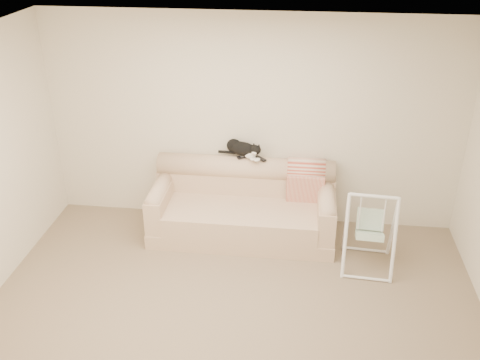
# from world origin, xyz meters

# --- Properties ---
(ground_plane) EXTENTS (5.00, 5.00, 0.00)m
(ground_plane) POSITION_xyz_m (0.00, 0.00, 0.00)
(ground_plane) COLOR #756754
(ground_plane) RESTS_ON ground
(room_shell) EXTENTS (5.04, 4.04, 2.60)m
(room_shell) POSITION_xyz_m (0.00, 0.00, 1.53)
(room_shell) COLOR beige
(room_shell) RESTS_ON ground
(sofa) EXTENTS (2.20, 0.93, 0.90)m
(sofa) POSITION_xyz_m (-0.06, 1.62, 0.35)
(sofa) COLOR #C1AA8F
(sofa) RESTS_ON ground
(remote_a) EXTENTS (0.18, 0.14, 0.03)m
(remote_a) POSITION_xyz_m (-0.08, 1.87, 0.91)
(remote_a) COLOR black
(remote_a) RESTS_ON sofa
(remote_b) EXTENTS (0.15, 0.15, 0.02)m
(remote_b) POSITION_xyz_m (0.12, 1.84, 0.91)
(remote_b) COLOR black
(remote_b) RESTS_ON sofa
(tuxedo_cat) EXTENTS (0.55, 0.38, 0.22)m
(tuxedo_cat) POSITION_xyz_m (-0.10, 1.88, 1.00)
(tuxedo_cat) COLOR black
(tuxedo_cat) RESTS_ON sofa
(throw_blanket) EXTENTS (0.45, 0.38, 0.58)m
(throw_blanket) POSITION_xyz_m (0.67, 1.84, 0.72)
(throw_blanket) COLOR #B9402E
(throw_blanket) RESTS_ON sofa
(baby_swing) EXTENTS (0.59, 0.62, 0.91)m
(baby_swing) POSITION_xyz_m (1.39, 1.10, 0.45)
(baby_swing) COLOR white
(baby_swing) RESTS_ON ground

